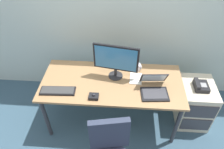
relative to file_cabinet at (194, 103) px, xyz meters
The scene contains 11 objects.
ground_plane 1.17m from the file_cabinet, behind, with size 8.00×8.00×0.00m, color #355163.
back_wall 1.68m from the file_cabinet, 150.25° to the left, with size 6.00×0.10×2.80m, color #B3C5BB.
desk 1.18m from the file_cabinet, behind, with size 1.74×0.76×0.74m.
file_cabinet is the anchor object (origin of this frame).
desk_phone 0.35m from the file_cabinet, 116.78° to the right, with size 0.17×0.20×0.09m.
monitor_main 1.28m from the file_cabinet, behind, with size 0.54×0.18×0.46m.
keyboard 1.82m from the file_cabinet, behind, with size 0.42×0.16×0.03m.
laptop 0.81m from the file_cabinet, 160.74° to the right, with size 0.34×0.35×0.22m.
trackball_mouse 1.43m from the file_cabinet, 164.19° to the right, with size 0.11×0.09×0.07m.
coffee_mug 0.94m from the file_cabinet, 169.04° to the left, with size 0.10×0.09×0.09m.
paper_notepad 0.93m from the file_cabinet, behind, with size 0.15×0.21×0.01m, color white.
Camera 1 is at (0.13, -1.85, 2.52)m, focal length 33.47 mm.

